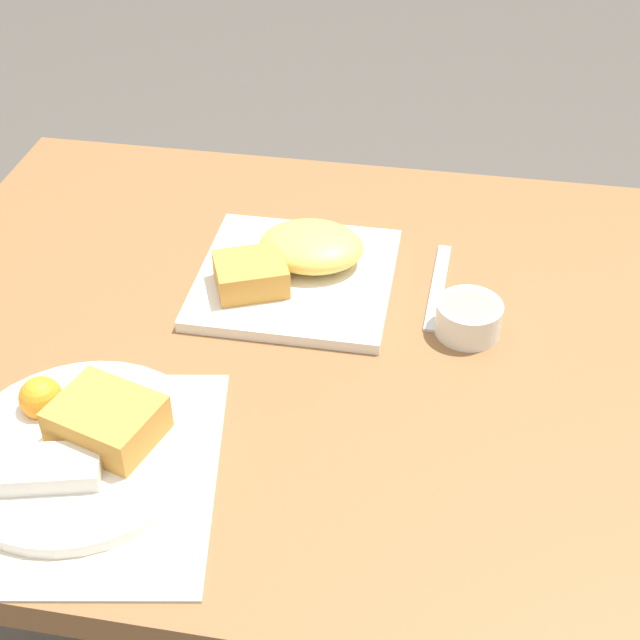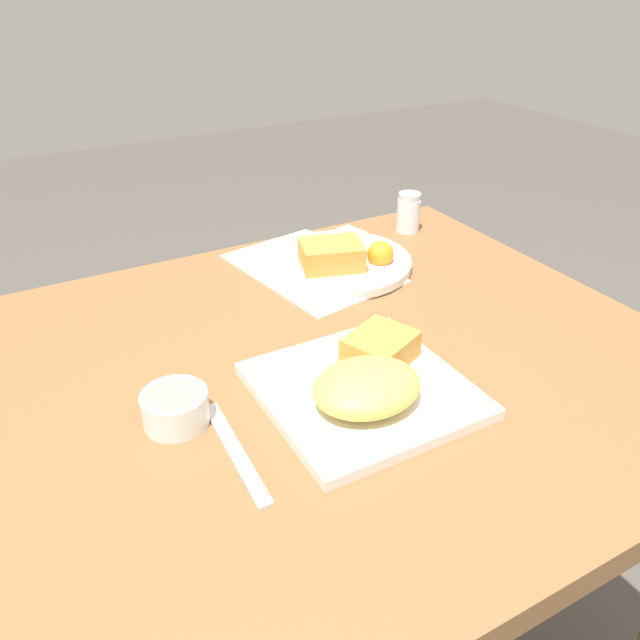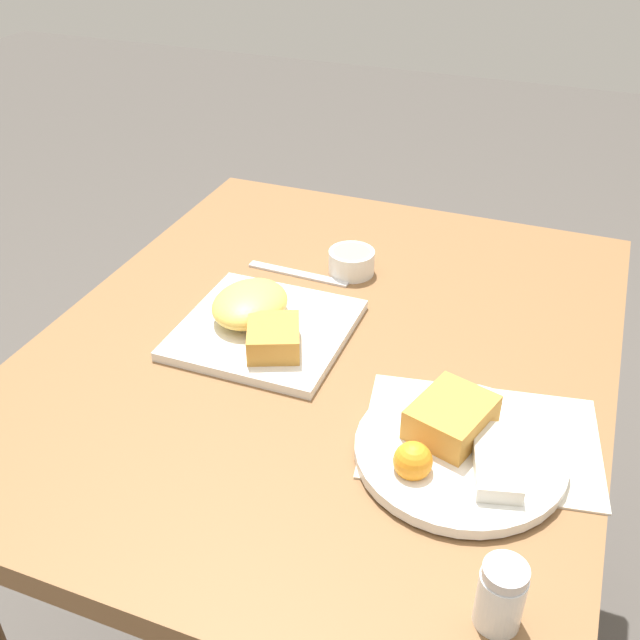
{
  "view_description": "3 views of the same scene",
  "coord_description": "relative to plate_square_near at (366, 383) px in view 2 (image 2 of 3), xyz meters",
  "views": [
    {
      "loc": [
        -0.17,
        0.77,
        1.38
      ],
      "look_at": [
        -0.03,
        0.0,
        0.75
      ],
      "focal_mm": 50.0,
      "sensor_mm": 36.0,
      "label": 1
    },
    {
      "loc": [
        -0.32,
        -0.59,
        1.18
      ],
      "look_at": [
        0.01,
        0.01,
        0.78
      ],
      "focal_mm": 35.0,
      "sensor_mm": 36.0,
      "label": 2
    },
    {
      "loc": [
        0.81,
        0.3,
        1.34
      ],
      "look_at": [
        -0.02,
        -0.02,
        0.75
      ],
      "focal_mm": 42.0,
      "sensor_mm": 36.0,
      "label": 3
    }
  ],
  "objects": [
    {
      "name": "dining_table",
      "position": [
        -0.01,
        0.1,
        -0.11
      ],
      "size": [
        0.96,
        0.79,
        0.73
      ],
      "color": "brown",
      "rests_on": "ground_plane"
    },
    {
      "name": "menu_card",
      "position": [
        0.11,
        0.34,
        -0.02
      ],
      "size": [
        0.24,
        0.31,
        0.0
      ],
      "rotation": [
        0.0,
        0.0,
        0.17
      ],
      "color": "beige",
      "rests_on": "dining_table"
    },
    {
      "name": "plate_square_near",
      "position": [
        0.0,
        0.0,
        0.0
      ],
      "size": [
        0.23,
        0.23,
        0.06
      ],
      "color": "white",
      "rests_on": "dining_table"
    },
    {
      "name": "plate_oval_far",
      "position": [
        0.15,
        0.32,
        -0.0
      ],
      "size": [
        0.24,
        0.24,
        0.05
      ],
      "color": "white",
      "rests_on": "menu_card"
    },
    {
      "name": "sauce_ramekin",
      "position": [
        -0.21,
        0.06,
        -0.0
      ],
      "size": [
        0.07,
        0.07,
        0.04
      ],
      "color": "white",
      "rests_on": "dining_table"
    },
    {
      "name": "salt_shaker",
      "position": [
        0.35,
        0.4,
        0.01
      ],
      "size": [
        0.04,
        0.04,
        0.07
      ],
      "color": "white",
      "rests_on": "dining_table"
    },
    {
      "name": "butter_knife",
      "position": [
        -0.17,
        -0.01,
        -0.02
      ],
      "size": [
        0.02,
        0.17,
        0.0
      ],
      "rotation": [
        0.0,
        0.0,
        1.54
      ],
      "color": "silver",
      "rests_on": "dining_table"
    }
  ]
}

